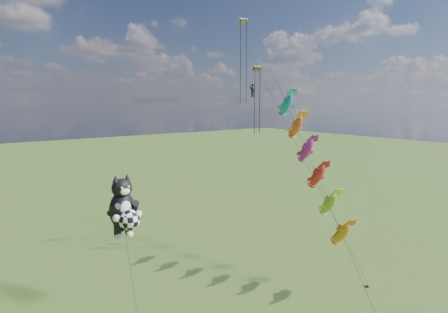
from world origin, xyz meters
TOP-DOWN VIEW (x-y plane):
  - cat_kite_rig at (-0.37, 5.93)m, footprint 2.24×4.03m
  - fish_windsock_rig at (16.96, 2.75)m, footprint 3.89×15.57m
  - parafoil_rig at (18.23, 12.37)m, footprint 2.14×17.51m

SIDE VIEW (x-z plane):
  - cat_kite_rig at x=-0.37m, z-range 3.25..14.80m
  - fish_windsock_rig at x=16.96m, z-range 1.21..20.86m
  - parafoil_rig at x=18.23m, z-range 5.85..32.17m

